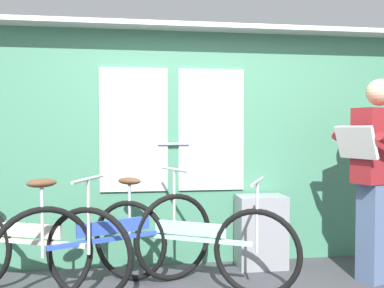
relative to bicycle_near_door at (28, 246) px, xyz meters
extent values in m
cube|color=#427F60|center=(1.33, 0.60, 0.69)|extent=(4.50, 0.08, 2.12)
cube|color=silver|center=(0.78, 0.55, 0.86)|extent=(0.60, 0.02, 1.10)
cube|color=silver|center=(1.48, 0.55, 0.86)|extent=(0.60, 0.02, 1.10)
cylinder|color=#B2B2B7|center=(1.13, 0.53, 0.73)|extent=(0.28, 0.02, 0.02)
cube|color=silver|center=(1.33, 0.50, 1.77)|extent=(4.50, 0.28, 0.04)
torus|color=black|center=(0.46, -0.18, -0.02)|extent=(0.65, 0.29, 0.68)
cube|color=beige|center=(0.01, 0.00, 0.04)|extent=(0.87, 0.37, 0.03)
cube|color=beige|center=(0.01, 0.00, 0.12)|extent=(0.51, 0.23, 0.10)
cylinder|color=#B7B7BC|center=(0.46, -0.18, 0.25)|extent=(0.02, 0.02, 0.54)
cylinder|color=#B7B7BC|center=(0.46, -0.18, 0.52)|extent=(0.19, 0.42, 0.02)
torus|color=black|center=(1.11, 0.16, -0.01)|extent=(0.67, 0.33, 0.71)
torus|color=black|center=(0.16, -0.26, -0.01)|extent=(0.67, 0.33, 0.71)
cube|color=#2D4CB2|center=(0.63, -0.05, 0.05)|extent=(0.91, 0.43, 0.03)
cube|color=#2D4CB2|center=(0.63, -0.05, 0.14)|extent=(0.53, 0.26, 0.10)
cylinder|color=#B7B7BC|center=(0.16, -0.26, 0.25)|extent=(0.02, 0.02, 0.51)
ellipsoid|color=brown|center=(0.16, -0.26, 0.50)|extent=(0.22, 0.16, 0.06)
cylinder|color=#B7B7BC|center=(1.11, 0.16, 0.27)|extent=(0.02, 0.02, 0.55)
cylinder|color=#B7B7BC|center=(1.11, 0.16, 0.54)|extent=(0.20, 0.41, 0.02)
torus|color=black|center=(1.67, -0.27, -0.04)|extent=(0.61, 0.34, 0.66)
torus|color=black|center=(0.75, 0.20, -0.04)|extent=(0.61, 0.34, 0.66)
cube|color=#9EDBC6|center=(1.21, -0.03, 0.02)|extent=(0.90, 0.47, 0.03)
cube|color=#9EDBC6|center=(1.21, -0.03, 0.10)|extent=(0.52, 0.28, 0.10)
cylinder|color=#B7B7BC|center=(0.75, 0.20, 0.21)|extent=(0.02, 0.02, 0.49)
ellipsoid|color=brown|center=(0.75, 0.20, 0.45)|extent=(0.22, 0.17, 0.06)
cylinder|color=#B7B7BC|center=(1.67, -0.27, 0.23)|extent=(0.02, 0.02, 0.53)
cylinder|color=#B7B7BC|center=(1.67, -0.27, 0.49)|extent=(0.22, 0.40, 0.02)
cube|color=slate|center=(2.75, -0.07, 0.03)|extent=(0.36, 0.28, 0.80)
cube|color=maroon|center=(2.75, -0.07, 0.74)|extent=(0.49, 0.35, 0.60)
sphere|color=tan|center=(2.75, -0.07, 1.17)|extent=(0.22, 0.22, 0.22)
cube|color=silver|center=(2.49, -0.17, 0.77)|extent=(0.23, 0.36, 0.26)
cylinder|color=maroon|center=(2.55, 0.07, 0.77)|extent=(0.31, 0.18, 0.17)
cube|color=gray|center=(1.91, 0.38, -0.05)|extent=(0.43, 0.28, 0.64)
camera|label=1|loc=(0.79, -3.17, 0.87)|focal=38.71mm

